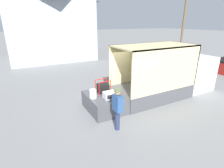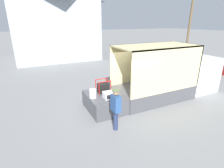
{
  "view_description": "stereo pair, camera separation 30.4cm",
  "coord_description": "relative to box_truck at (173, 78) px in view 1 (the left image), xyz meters",
  "views": [
    {
      "loc": [
        -4.04,
        -6.78,
        3.99
      ],
      "look_at": [
        -0.49,
        -0.2,
        1.31
      ],
      "focal_mm": 28.0,
      "sensor_mm": 36.0,
      "label": 1
    },
    {
      "loc": [
        -3.77,
        -6.92,
        3.99
      ],
      "look_at": [
        -0.49,
        -0.2,
        1.31
      ],
      "focal_mm": 28.0,
      "sensor_mm": 36.0,
      "label": 2
    }
  ],
  "objects": [
    {
      "name": "house_backdrop",
      "position": [
        -4.22,
        14.1,
        3.35
      ],
      "size": [
        8.77,
        7.34,
        8.32
      ],
      "color": "#A8B2BC",
      "rests_on": "ground"
    },
    {
      "name": "orange_bucket",
      "position": [
        -5.01,
        -0.07,
        0.07
      ],
      "size": [
        0.32,
        0.32,
        0.39
      ],
      "color": "silver",
      "rests_on": "tailgate_deck"
    },
    {
      "name": "microwave",
      "position": [
        -4.36,
        -0.42,
        0.02
      ],
      "size": [
        0.53,
        0.42,
        0.29
      ],
      "color": "white",
      "rests_on": "tailgate_deck"
    },
    {
      "name": "utility_pole",
      "position": [
        11.18,
        9.3,
        3.89
      ],
      "size": [
        1.8,
        0.28,
        9.24
      ],
      "color": "brown",
      "rests_on": "ground"
    },
    {
      "name": "box_truck",
      "position": [
        0.0,
        0.0,
        0.0
      ],
      "size": [
        6.22,
        2.1,
        2.88
      ],
      "color": "white",
      "rests_on": "ground"
    },
    {
      "name": "worker_person",
      "position": [
        -4.7,
        -1.72,
        0.14
      ],
      "size": [
        0.3,
        0.44,
        1.68
      ],
      "color": "navy",
      "rests_on": "ground"
    },
    {
      "name": "tailgate_deck",
      "position": [
        -4.42,
        0.0,
        -0.51
      ],
      "size": [
        1.58,
        2.0,
        0.76
      ],
      "primitive_type": "cube",
      "color": "#4C4C51",
      "rests_on": "ground"
    },
    {
      "name": "ground_plane",
      "position": [
        -3.62,
        0.0,
        -0.89
      ],
      "size": [
        160.0,
        160.0,
        0.0
      ],
      "primitive_type": "plane",
      "color": "gray"
    },
    {
      "name": "portable_generator",
      "position": [
        -4.32,
        0.31,
        0.11
      ],
      "size": [
        0.64,
        0.48,
        0.62
      ],
      "color": "black",
      "rests_on": "tailgate_deck"
    }
  ]
}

